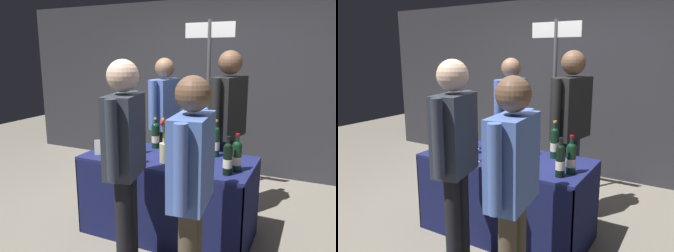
% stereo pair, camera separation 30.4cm
% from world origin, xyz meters
% --- Properties ---
extents(ground_plane, '(12.00, 12.00, 0.00)m').
position_xyz_m(ground_plane, '(0.00, 0.00, 0.00)').
color(ground_plane, gray).
extents(back_partition, '(7.11, 0.12, 2.52)m').
position_xyz_m(back_partition, '(0.00, 2.06, 1.26)').
color(back_partition, '#2D2D33').
rests_on(back_partition, ground_plane).
extents(tasting_table, '(1.61, 0.74, 0.78)m').
position_xyz_m(tasting_table, '(0.00, 0.00, 0.54)').
color(tasting_table, '#191E51').
rests_on(tasting_table, ground_plane).
extents(featured_wine_bottle, '(0.07, 0.07, 0.32)m').
position_xyz_m(featured_wine_bottle, '(-0.43, 0.02, 0.91)').
color(featured_wine_bottle, '#192333').
rests_on(featured_wine_bottle, tasting_table).
extents(display_bottle_0, '(0.07, 0.07, 0.32)m').
position_xyz_m(display_bottle_0, '(-0.33, -0.05, 0.92)').
color(display_bottle_0, black).
rests_on(display_bottle_0, tasting_table).
extents(display_bottle_1, '(0.07, 0.07, 0.30)m').
position_xyz_m(display_bottle_1, '(-0.13, 0.23, 0.91)').
color(display_bottle_1, '#38230F').
rests_on(display_bottle_1, tasting_table).
extents(display_bottle_2, '(0.08, 0.08, 0.32)m').
position_xyz_m(display_bottle_2, '(-0.25, 0.23, 0.92)').
color(display_bottle_2, black).
rests_on(display_bottle_2, tasting_table).
extents(display_bottle_3, '(0.08, 0.08, 0.34)m').
position_xyz_m(display_bottle_3, '(-0.68, 0.08, 0.92)').
color(display_bottle_3, black).
rests_on(display_bottle_3, tasting_table).
extents(display_bottle_4, '(0.07, 0.07, 0.35)m').
position_xyz_m(display_bottle_4, '(0.40, 0.21, 0.93)').
color(display_bottle_4, black).
rests_on(display_bottle_4, tasting_table).
extents(display_bottle_5, '(0.08, 0.08, 0.32)m').
position_xyz_m(display_bottle_5, '(-0.51, -0.08, 0.91)').
color(display_bottle_5, black).
rests_on(display_bottle_5, tasting_table).
extents(display_bottle_6, '(0.08, 0.08, 0.32)m').
position_xyz_m(display_bottle_6, '(0.68, -0.11, 0.92)').
color(display_bottle_6, black).
rests_on(display_bottle_6, tasting_table).
extents(display_bottle_7, '(0.08, 0.08, 0.30)m').
position_xyz_m(display_bottle_7, '(0.14, 0.11, 0.91)').
color(display_bottle_7, '#38230F').
rests_on(display_bottle_7, tasting_table).
extents(display_bottle_8, '(0.07, 0.07, 0.32)m').
position_xyz_m(display_bottle_8, '(0.63, -0.22, 0.92)').
color(display_bottle_8, black).
rests_on(display_bottle_8, tasting_table).
extents(wine_glass_near_vendor, '(0.07, 0.07, 0.12)m').
position_xyz_m(wine_glass_near_vendor, '(-0.16, -0.26, 0.87)').
color(wine_glass_near_vendor, silver).
rests_on(wine_glass_near_vendor, tasting_table).
extents(flower_vase, '(0.10, 0.10, 0.41)m').
position_xyz_m(flower_vase, '(0.04, -0.15, 0.91)').
color(flower_vase, tan).
rests_on(flower_vase, tasting_table).
extents(brochure_stand, '(0.15, 0.11, 0.15)m').
position_xyz_m(brochure_stand, '(-0.60, -0.19, 0.86)').
color(brochure_stand, silver).
rests_on(brochure_stand, tasting_table).
extents(vendor_presenter, '(0.30, 0.63, 1.77)m').
position_xyz_m(vendor_presenter, '(0.41, 0.62, 1.08)').
color(vendor_presenter, '#2D3347').
rests_on(vendor_presenter, ground_plane).
extents(vendor_assistant, '(0.26, 0.55, 1.69)m').
position_xyz_m(vendor_assistant, '(-0.44, 0.86, 1.02)').
color(vendor_assistant, '#4C4233').
rests_on(vendor_assistant, ground_plane).
extents(taster_foreground_right, '(0.29, 0.55, 1.70)m').
position_xyz_m(taster_foreground_right, '(-0.03, -0.71, 1.02)').
color(taster_foreground_right, black).
rests_on(taster_foreground_right, ground_plane).
extents(taster_foreground_left, '(0.26, 0.59, 1.61)m').
position_xyz_m(taster_foreground_left, '(0.56, -0.87, 0.97)').
color(taster_foreground_left, '#4C4233').
rests_on(taster_foreground_left, ground_plane).
extents(booth_signpost, '(0.59, 0.04, 2.12)m').
position_xyz_m(booth_signpost, '(0.06, 1.00, 1.32)').
color(booth_signpost, '#47474C').
rests_on(booth_signpost, ground_plane).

